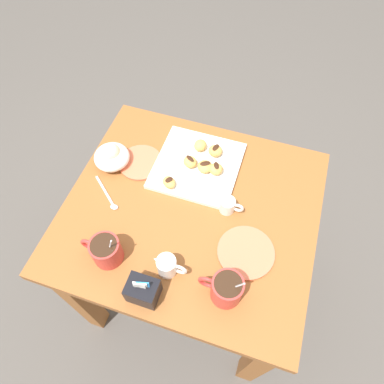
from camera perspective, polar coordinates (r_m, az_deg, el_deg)
ground_plane at (r=1.89m, az=-0.13°, el=-14.17°), size 8.00×8.00×0.00m
dining_table at (r=1.33m, az=-0.17°, el=-6.09°), size 0.85×0.78×0.75m
pastry_plate_square at (r=1.28m, az=0.88°, el=4.37°), size 0.30×0.30×0.02m
coffee_mug_red_left at (r=1.03m, az=5.61°, el=-15.45°), size 0.13×0.09×0.15m
coffee_mug_red_right at (r=1.10m, az=-13.98°, el=-9.23°), size 0.13×0.09×0.14m
cream_pitcher_white at (r=1.07m, az=-4.09°, el=-11.93°), size 0.10×0.06×0.07m
sugar_caddy at (r=1.05m, az=-8.04°, el=-15.70°), size 0.09×0.07×0.11m
ice_cream_bowl at (r=1.30m, az=-13.05°, el=5.76°), size 0.13×0.13×0.10m
chocolate_sauce_pitcher at (r=1.17m, az=5.88°, el=-2.12°), size 0.09×0.05×0.06m
saucer_coral_left at (r=1.13m, az=8.82°, el=-9.73°), size 0.18×0.18×0.01m
saucer_coral_right at (r=1.31m, az=-8.41°, el=4.81°), size 0.16×0.16×0.01m
loose_spoon_near_saucer at (r=1.25m, az=-13.55°, el=-0.79°), size 0.13×0.11×0.01m
beignet_0 at (r=1.26m, az=-0.32°, el=4.96°), size 0.07×0.06×0.04m
chocolate_drizzle_0 at (r=1.24m, az=-0.32°, el=5.52°), size 0.04×0.03×0.00m
beignet_1 at (r=1.24m, az=3.96°, el=3.77°), size 0.06×0.06×0.04m
chocolate_drizzle_1 at (r=1.23m, az=4.02°, el=4.37°), size 0.03×0.04×0.00m
beignet_2 at (r=1.30m, az=3.86°, el=6.75°), size 0.06×0.05×0.04m
chocolate_drizzle_2 at (r=1.28m, az=3.91°, el=7.32°), size 0.03×0.04×0.00m
beignet_3 at (r=1.31m, az=1.37°, el=7.66°), size 0.05×0.05×0.04m
beignet_4 at (r=1.22m, az=-3.76°, el=1.58°), size 0.07×0.07×0.03m
chocolate_drizzle_4 at (r=1.20m, az=-3.81°, el=2.02°), size 0.03×0.03×0.00m
beignet_5 at (r=1.25m, az=1.94°, el=4.23°), size 0.06×0.06×0.04m
chocolate_drizzle_5 at (r=1.23m, az=1.97°, el=4.77°), size 0.04×0.04×0.00m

